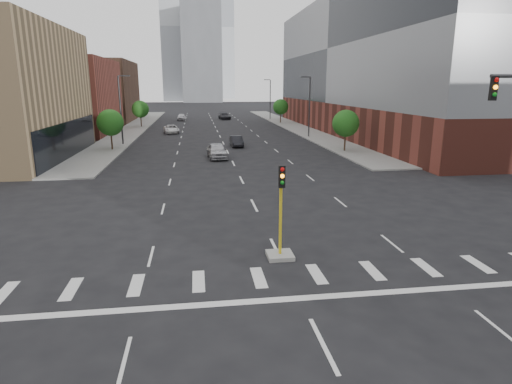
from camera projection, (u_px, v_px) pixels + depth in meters
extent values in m
cube|color=gray|center=(135.00, 127.00, 80.41)|extent=(5.00, 92.00, 0.15)
cube|color=gray|center=(291.00, 125.00, 84.44)|extent=(5.00, 92.00, 0.15)
cube|color=brown|center=(48.00, 97.00, 69.61)|extent=(20.00, 22.00, 12.00)
cube|color=brown|center=(86.00, 91.00, 94.47)|extent=(20.00, 24.00, 13.00)
cube|color=brown|center=(393.00, 117.00, 72.35)|extent=(24.00, 70.00, 5.00)
cube|color=slate|center=(399.00, 49.00, 69.67)|extent=(24.00, 70.00, 17.00)
cube|color=#B2B7BC|center=(184.00, 29.00, 213.11)|extent=(22.00, 22.00, 70.00)
cube|color=#B2B7BC|center=(216.00, 29.00, 252.73)|extent=(20.00, 20.00, 80.00)
cube|color=slate|center=(201.00, 54.00, 198.13)|extent=(18.00, 18.00, 44.00)
cube|color=#999993|center=(280.00, 255.00, 19.98)|extent=(1.20, 1.20, 0.20)
cylinder|color=gold|center=(280.00, 221.00, 19.57)|extent=(0.14, 0.14, 3.20)
cube|color=black|center=(282.00, 177.00, 18.88)|extent=(0.28, 0.18, 1.00)
sphere|color=red|center=(282.00, 169.00, 18.70)|extent=(0.18, 0.18, 0.18)
sphere|color=orange|center=(282.00, 176.00, 18.78)|extent=(0.18, 0.18, 0.18)
sphere|color=#0C7F19|center=(282.00, 183.00, 18.85)|extent=(0.18, 0.18, 0.18)
cube|color=black|center=(494.00, 88.00, 17.86)|extent=(0.28, 0.18, 1.00)
sphere|color=red|center=(497.00, 80.00, 17.66)|extent=(0.18, 0.18, 0.18)
sphere|color=orange|center=(496.00, 87.00, 17.73)|extent=(0.18, 0.18, 0.18)
sphere|color=#0C7F19|center=(495.00, 95.00, 17.81)|extent=(0.18, 0.18, 0.18)
cylinder|color=#2D2D30|center=(309.00, 108.00, 64.91)|extent=(0.20, 0.20, 9.00)
cube|color=#2D2D30|center=(305.00, 77.00, 63.71)|extent=(1.40, 0.22, 0.15)
cylinder|color=#2D2D30|center=(270.00, 100.00, 98.53)|extent=(0.20, 0.20, 9.00)
cube|color=#2D2D30|center=(267.00, 80.00, 97.33)|extent=(1.40, 0.22, 0.15)
cylinder|color=#2D2D30|center=(121.00, 111.00, 56.48)|extent=(0.20, 0.20, 9.00)
cube|color=#2D2D30|center=(124.00, 76.00, 55.50)|extent=(1.40, 0.22, 0.15)
cylinder|color=#382619|center=(112.00, 142.00, 52.46)|extent=(0.20, 0.20, 1.75)
sphere|color=#154F17|center=(110.00, 123.00, 51.88)|extent=(3.20, 3.20, 3.20)
cylinder|color=#382619|center=(141.00, 122.00, 81.28)|extent=(0.20, 0.20, 1.75)
sphere|color=#154F17|center=(140.00, 109.00, 80.70)|extent=(3.20, 3.20, 3.20)
cylinder|color=#382619|center=(345.00, 143.00, 51.42)|extent=(0.20, 0.20, 1.75)
sphere|color=#154F17|center=(346.00, 123.00, 50.84)|extent=(3.20, 3.20, 3.20)
cylinder|color=#382619|center=(281.00, 118.00, 89.84)|extent=(0.20, 0.20, 1.75)
sphere|color=#154F17|center=(281.00, 107.00, 89.26)|extent=(3.20, 3.20, 3.20)
imported|color=#AEAEB3|center=(217.00, 151.00, 46.87)|extent=(2.33, 5.06, 1.68)
imported|color=black|center=(236.00, 141.00, 55.88)|extent=(1.57, 4.22, 1.38)
imported|color=white|center=(171.00, 129.00, 71.36)|extent=(2.93, 5.20, 1.37)
imported|color=black|center=(224.00, 116.00, 99.82)|extent=(2.94, 5.58, 1.54)
imported|color=silver|center=(181.00, 117.00, 96.96)|extent=(1.92, 4.64, 1.57)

